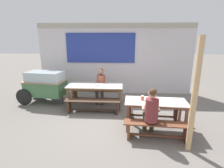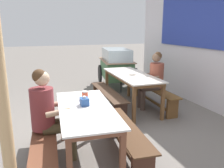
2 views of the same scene
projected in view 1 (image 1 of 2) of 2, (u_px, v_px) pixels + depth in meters
The scene contains 15 objects.
ground_plane at pixel (113, 119), 5.15m from camera, with size 40.00×40.00×0.00m, color slate.
backdrop_wall at pixel (115, 58), 7.25m from camera, with size 6.31×0.23×2.88m.
dining_table_far at pixel (95, 87), 5.92m from camera, with size 1.87×0.75×0.77m.
dining_table_near at pixel (156, 104), 4.48m from camera, with size 1.61×0.79×0.77m.
bench_far_back at pixel (97, 94), 6.54m from camera, with size 1.90×0.31×0.43m.
bench_far_front at pixel (93, 104), 5.51m from camera, with size 1.75×0.34×0.43m.
bench_near_back at pixel (153, 110), 5.10m from camera, with size 1.56×0.44×0.43m.
bench_near_front at pixel (157, 128), 4.07m from camera, with size 1.58×0.42×0.43m.
food_cart at pixel (45, 84), 6.33m from camera, with size 1.91×1.08×1.15m.
person_near_front at pixel (151, 111), 4.06m from camera, with size 0.42×0.56×1.26m.
person_center_facing at pixel (101, 84), 6.36m from camera, with size 0.44×0.55×1.25m.
tissue_box at pixel (153, 99), 4.45m from camera, with size 0.13×0.10×0.12m.
condiment_jar at pixel (142, 98), 4.52m from camera, with size 0.09×0.09×0.12m.
soup_bowl at pixel (97, 85), 5.88m from camera, with size 0.14×0.14×0.05m, color silver.
wooden_support_post at pixel (194, 97), 3.48m from camera, with size 0.12×0.12×2.39m, color tan.
Camera 1 is at (0.17, -4.69, 2.36)m, focal length 28.08 mm.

